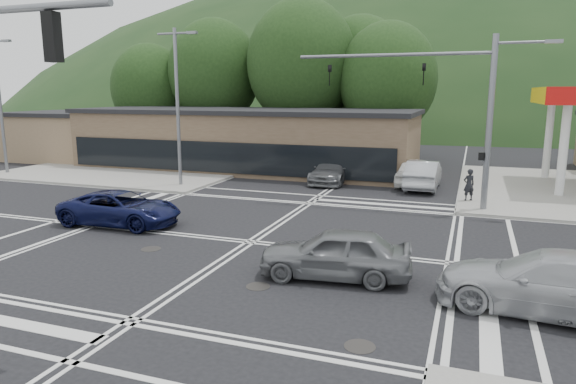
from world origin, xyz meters
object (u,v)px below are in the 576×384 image
(car_silver_east, at_px, (551,283))
(car_queue_b, at_px, (416,172))
(car_grey_center, at_px, (335,253))
(car_queue_a, at_px, (423,175))
(car_northbound, at_px, (332,171))
(car_blue_west, at_px, (120,208))
(pedestrian, at_px, (469,185))

(car_silver_east, height_order, car_queue_b, car_queue_b)
(car_grey_center, distance_m, car_queue_a, 15.86)
(car_northbound, bearing_deg, car_silver_east, -59.21)
(car_silver_east, xyz_separation_m, car_queue_b, (-5.12, 17.17, 0.04))
(car_blue_west, relative_size, car_queue_a, 1.03)
(car_grey_center, bearing_deg, pedestrian, 156.52)
(car_silver_east, relative_size, car_queue_b, 1.12)
(car_silver_east, height_order, car_queue_a, car_queue_a)
(pedestrian, bearing_deg, car_queue_b, -82.13)
(car_blue_west, xyz_separation_m, car_queue_b, (10.67, 13.50, 0.13))
(car_queue_a, bearing_deg, pedestrian, 127.48)
(car_silver_east, bearing_deg, car_grey_center, -89.33)
(car_queue_b, bearing_deg, pedestrian, 128.61)
(car_queue_b, bearing_deg, car_silver_east, 108.75)
(car_blue_west, xyz_separation_m, car_grey_center, (10.08, -3.04, 0.06))
(car_queue_a, distance_m, car_northbound, 5.48)
(car_queue_a, bearing_deg, car_blue_west, 49.40)
(car_queue_b, height_order, pedestrian, pedestrian)
(car_silver_east, xyz_separation_m, pedestrian, (-2.11, 13.09, 0.14))
(car_blue_west, bearing_deg, car_northbound, -26.55)
(car_queue_b, xyz_separation_m, car_northbound, (-4.99, -0.53, -0.12))
(car_blue_west, distance_m, car_queue_b, 17.21)
(car_grey_center, distance_m, car_northbound, 16.60)
(car_grey_center, xyz_separation_m, car_northbound, (-4.39, 16.01, -0.04))
(car_silver_east, bearing_deg, car_northbound, -141.81)
(car_blue_west, distance_m, car_queue_a, 16.97)
(car_northbound, relative_size, pedestrian, 3.15)
(car_queue_a, bearing_deg, car_northbound, -1.42)
(car_blue_west, height_order, car_silver_east, car_silver_east)
(car_queue_a, xyz_separation_m, car_queue_b, (-0.49, 0.72, 0.02))
(car_grey_center, height_order, car_queue_a, car_queue_a)
(car_blue_west, distance_m, car_silver_east, 16.21)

